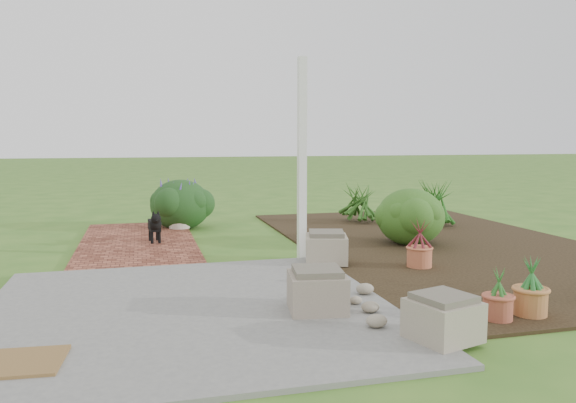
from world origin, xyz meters
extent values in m
plane|color=#396821|center=(0.00, 0.00, 0.00)|extent=(80.00, 80.00, 0.00)
cube|color=slate|center=(-1.25, -1.75, 0.02)|extent=(3.50, 3.50, 0.04)
cube|color=#5F2C1E|center=(-1.70, 1.75, 0.02)|extent=(1.60, 3.50, 0.04)
cube|color=black|center=(2.50, 0.50, 0.01)|extent=(4.00, 7.00, 0.03)
cube|color=white|center=(0.30, 0.10, 1.25)|extent=(0.10, 0.10, 2.50)
cube|color=gray|center=(0.48, -3.00, 0.19)|extent=(0.54, 0.54, 0.29)
cube|color=#776B5B|center=(-0.20, -2.09, 0.20)|extent=(0.54, 0.54, 0.32)
cube|color=gray|center=(0.48, -0.33, 0.20)|extent=(0.60, 0.60, 0.32)
cube|color=brown|center=(-2.56, -2.69, 0.05)|extent=(0.82, 0.56, 0.02)
cube|color=black|center=(-1.47, 1.56, 0.28)|extent=(0.18, 0.35, 0.15)
cylinder|color=black|center=(-1.51, 1.44, 0.12)|extent=(0.04, 0.04, 0.17)
cylinder|color=black|center=(-1.40, 1.45, 0.12)|extent=(0.04, 0.04, 0.17)
cylinder|color=black|center=(-1.53, 1.68, 0.12)|extent=(0.04, 0.04, 0.17)
cylinder|color=black|center=(-1.43, 1.69, 0.12)|extent=(0.04, 0.04, 0.17)
sphere|color=black|center=(-1.45, 1.36, 0.40)|extent=(0.14, 0.14, 0.14)
cone|color=black|center=(-1.48, 1.74, 0.38)|extent=(0.06, 0.11, 0.12)
cylinder|color=beige|center=(-1.04, 2.74, 0.27)|extent=(0.42, 0.42, 0.46)
ellipsoid|color=#134414|center=(2.04, 0.57, 0.43)|extent=(1.18, 1.18, 0.81)
cylinder|color=#B7603E|center=(1.47, -0.78, 0.15)|extent=(0.29, 0.29, 0.23)
cylinder|color=#B36F3C|center=(1.52, -2.64, 0.14)|extent=(0.32, 0.32, 0.23)
cylinder|color=#A24D36|center=(1.18, -2.68, 0.13)|extent=(0.32, 0.32, 0.20)
ellipsoid|color=black|center=(-1.00, 2.96, 0.43)|extent=(1.11, 1.11, 0.85)
camera|label=1|loc=(-1.64, -6.57, 1.51)|focal=35.00mm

